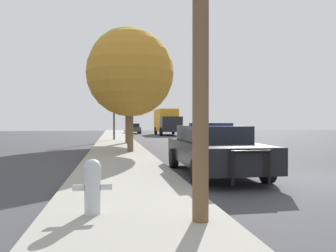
# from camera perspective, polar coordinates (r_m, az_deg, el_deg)

# --- Properties ---
(ground_plane) EXTENTS (110.00, 110.00, 0.00)m
(ground_plane) POSITION_cam_1_polar(r_m,az_deg,el_deg) (10.08, 23.38, -8.61)
(ground_plane) COLOR #3D3D42
(sidewalk_left) EXTENTS (3.00, 110.00, 0.13)m
(sidewalk_left) POSITION_cam_1_polar(r_m,az_deg,el_deg) (8.49, -7.36, -9.86)
(sidewalk_left) COLOR #99968C
(sidewalk_left) RESTS_ON ground_plane
(police_car) EXTENTS (2.15, 5.45, 1.59)m
(police_car) POSITION_cam_1_polar(r_m,az_deg,el_deg) (10.30, 7.87, -3.89)
(police_car) COLOR black
(police_car) RESTS_ON ground_plane
(fire_hydrant) EXTENTS (0.62, 0.27, 0.89)m
(fire_hydrant) POSITION_cam_1_polar(r_m,az_deg,el_deg) (5.51, -13.02, -9.94)
(fire_hydrant) COLOR #B7BCC1
(fire_hydrant) RESTS_ON sidewalk_left
(traffic_light) EXTENTS (3.22, 0.35, 5.47)m
(traffic_light) POSITION_cam_1_polar(r_m,az_deg,el_deg) (28.34, -6.94, 5.37)
(traffic_light) COLOR #424247
(traffic_light) RESTS_ON sidewalk_left
(car_background_distant) EXTENTS (2.01, 4.38, 1.44)m
(car_background_distant) POSITION_cam_1_polar(r_m,az_deg,el_deg) (46.23, -6.07, -0.41)
(car_background_distant) COLOR #474C51
(car_background_distant) RESTS_ON ground_plane
(box_truck) EXTENTS (2.63, 7.67, 3.27)m
(box_truck) POSITION_cam_1_polar(r_m,az_deg,el_deg) (41.61, -0.21, 0.85)
(box_truck) COLOR black
(box_truck) RESTS_ON ground_plane
(tree_sidewalk_mid) EXTENTS (5.71, 5.71, 8.32)m
(tree_sidewalk_mid) POSITION_cam_1_polar(r_m,az_deg,el_deg) (24.21, -6.91, 10.08)
(tree_sidewalk_mid) COLOR brown
(tree_sidewalk_mid) RESTS_ON sidewalk_left
(tree_sidewalk_near) EXTENTS (4.39, 4.39, 6.16)m
(tree_sidewalk_near) POSITION_cam_1_polar(r_m,az_deg,el_deg) (16.82, -6.60, 9.12)
(tree_sidewalk_near) COLOR brown
(tree_sidewalk_near) RESTS_ON sidewalk_left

